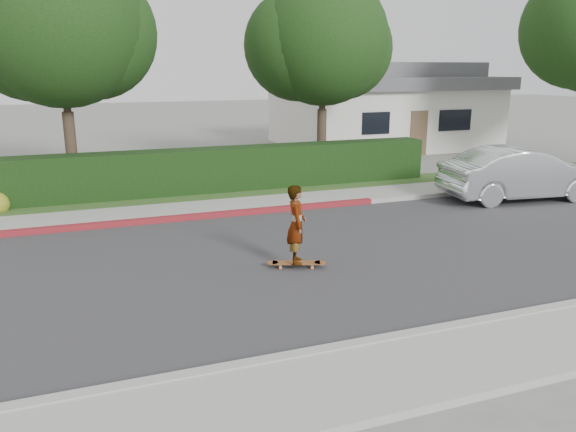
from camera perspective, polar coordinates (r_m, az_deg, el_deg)
ground at (r=13.58m, az=12.80°, el=-2.90°), size 120.00×120.00×0.00m
road at (r=13.58m, az=12.80°, el=-2.88°), size 60.00×8.00×0.01m
curb_near at (r=10.60m, az=25.00°, el=-8.69°), size 60.00×0.20×0.15m
curb_far at (r=17.00m, az=5.34°, el=1.25°), size 60.00×0.20×0.15m
curb_red_section at (r=15.56m, az=-11.51°, el=-0.26°), size 12.00×0.21×0.15m
sidewalk_far at (r=17.80m, az=4.10°, el=1.85°), size 60.00×1.60×0.12m
planting_strip at (r=19.24m, az=2.14°, el=2.83°), size 60.00×1.60×0.10m
hedge at (r=18.76m, az=-7.08°, el=4.60°), size 15.00×1.00×1.50m
tree_left at (r=19.51m, az=-22.27°, el=17.36°), size 5.99×5.21×8.00m
tree_center at (r=21.79m, az=3.34°, el=17.07°), size 5.66×4.84×7.44m
house at (r=30.85m, az=9.43°, el=11.03°), size 10.60×8.60×4.30m
skateboard at (r=11.74m, az=0.85°, el=-4.80°), size 1.24×0.65×0.11m
skateboarder at (r=11.48m, az=0.87°, el=-0.86°), size 0.55×0.69×1.64m
car_silver at (r=19.09m, az=22.62°, el=3.98°), size 5.19×2.34×1.65m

